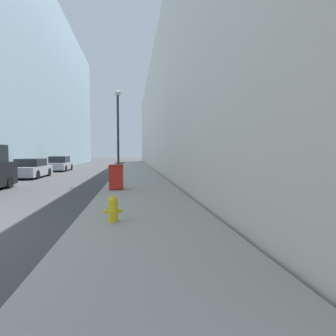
% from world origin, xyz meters
% --- Properties ---
extents(sidewalk_right, '(3.65, 60.00, 0.14)m').
position_xyz_m(sidewalk_right, '(5.40, 18.00, 0.07)').
color(sidewalk_right, '#9E998E').
rests_on(sidewalk_right, ground).
extents(building_right_stone, '(12.00, 60.00, 13.14)m').
position_xyz_m(building_right_stone, '(13.33, 26.00, 6.57)').
color(building_right_stone, beige).
rests_on(building_right_stone, ground).
extents(fire_hydrant, '(0.48, 0.37, 0.65)m').
position_xyz_m(fire_hydrant, '(4.54, 1.44, 0.48)').
color(fire_hydrant, yellow).
rests_on(fire_hydrant, sidewalk_right).
extents(trash_bin, '(0.66, 0.70, 1.16)m').
position_xyz_m(trash_bin, '(4.28, 7.41, 0.74)').
color(trash_bin, red).
rests_on(trash_bin, sidewalk_right).
extents(lamppost, '(0.36, 0.36, 5.58)m').
position_xyz_m(lamppost, '(4.17, 11.47, 3.31)').
color(lamppost, '#2D332D').
rests_on(lamppost, sidewalk_right).
extents(parked_sedan_near, '(1.88, 4.40, 1.44)m').
position_xyz_m(parked_sedan_near, '(-2.54, 15.89, 0.67)').
color(parked_sedan_near, '#A3A8B2').
rests_on(parked_sedan_near, ground).
extents(parked_sedan_far, '(1.94, 4.20, 1.53)m').
position_xyz_m(parked_sedan_far, '(-2.53, 23.64, 0.70)').
color(parked_sedan_far, '#A3A8B2').
rests_on(parked_sedan_far, ground).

